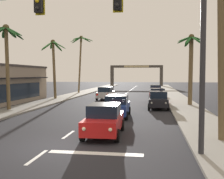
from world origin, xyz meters
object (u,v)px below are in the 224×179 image
Objects in this scene: palm_left_second at (6,47)px; palm_left_third at (54,57)px; traffic_signal_mast at (124,20)px; sedan_parked_far_kerb at (156,90)px; sedan_lead_at_stop_bar at (104,119)px; sedan_oncoming_far at (106,93)px; town_gateway_arch at (136,72)px; palm_left_farthest at (81,51)px; sedan_third_in_queue at (117,106)px; sedan_parked_nearest_kerb at (158,100)px; palm_right_second at (191,58)px; sedan_parked_mid_kerb at (157,95)px.

palm_left_third is at bearing 89.87° from palm_left_second.
traffic_signal_mast reaches higher than sedan_parked_far_kerb.
palm_left_second is at bearing 140.86° from sedan_lead_at_stop_bar.
palm_left_second is (-6.91, -12.48, 4.94)m from sedan_oncoming_far.
sedan_lead_at_stop_bar and sedan_parked_far_kerb have the same top height.
palm_left_second reaches higher than sedan_lead_at_stop_bar.
sedan_lead_at_stop_bar is at bearing 113.17° from traffic_signal_mast.
traffic_signal_mast is at bearing -87.13° from town_gateway_arch.
palm_left_farthest reaches higher than sedan_oncoming_far.
sedan_oncoming_far is 1.01× the size of sedan_parked_far_kerb.
sedan_oncoming_far is at bearing -60.03° from palm_left_farthest.
traffic_signal_mast is 0.68× the size of town_gateway_arch.
traffic_signal_mast is at bearing -80.91° from sedan_third_in_queue.
sedan_parked_nearest_kerb is 6.02m from palm_right_second.
palm_left_third is at bearing -174.10° from sedan_oncoming_far.
sedan_parked_nearest_kerb is at bearing -89.81° from sedan_parked_far_kerb.
palm_left_third reaches higher than sedan_lead_at_stop_bar.
sedan_parked_mid_kerb is (3.32, 11.26, 0.00)m from sedan_third_in_queue.
town_gateway_arch is (-3.38, 67.43, -1.52)m from traffic_signal_mast.
sedan_third_in_queue is at bearing 91.30° from sedan_lead_at_stop_bar.
palm_left_farthest is 0.67× the size of town_gateway_arch.
traffic_signal_mast is 26.37m from palm_left_third.
palm_right_second is 0.50× the size of town_gateway_arch.
sedan_lead_at_stop_bar and sedan_third_in_queue have the same top height.
traffic_signal_mast is 5.87m from sedan_lead_at_stop_bar.
sedan_parked_far_kerb is (-0.05, 10.81, 0.00)m from sedan_parked_mid_kerb.
traffic_signal_mast is 2.29× the size of sedan_parked_mid_kerb.
sedan_parked_nearest_kerb is 24.60m from palm_left_farthest.
sedan_parked_far_kerb is at bearing 48.88° from sedan_oncoming_far.
palm_left_third is (-13.52, -8.31, 4.71)m from sedan_parked_far_kerb.
sedan_third_in_queue is 0.60× the size of palm_right_second.
sedan_oncoming_far is 1.01× the size of sedan_parked_nearest_kerb.
palm_left_third is (-11.82, 23.58, 0.08)m from traffic_signal_mast.
sedan_parked_far_kerb is 14.94m from palm_left_farthest.
sedan_parked_nearest_kerb is 14.94m from palm_left_second.
palm_left_third is at bearing 116.63° from traffic_signal_mast.
sedan_parked_nearest_kerb is 16.37m from sedan_parked_far_kerb.
palm_right_second reaches higher than sedan_parked_far_kerb.
palm_left_farthest is (-9.87, 31.99, 6.55)m from sedan_lead_at_stop_bar.
sedan_lead_at_stop_bar is 18.03m from sedan_parked_mid_kerb.
palm_left_third is 44.69m from town_gateway_arch.
palm_left_farthest is (-11.29, 35.31, 1.92)m from traffic_signal_mast.
palm_left_third reaches higher than sedan_parked_far_kerb.
traffic_signal_mast reaches higher than sedan_oncoming_far.
palm_left_farthest is (-13.04, 19.80, 6.55)m from sedan_parked_nearest_kerb.
palm_left_second reaches higher than town_gateway_arch.
sedan_third_in_queue is (-0.15, 6.49, 0.00)m from sedan_lead_at_stop_bar.
palm_left_second is 18.15m from palm_right_second.
palm_left_second is 0.98× the size of palm_left_third.
traffic_signal_mast is 2.30× the size of sedan_parked_nearest_kerb.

